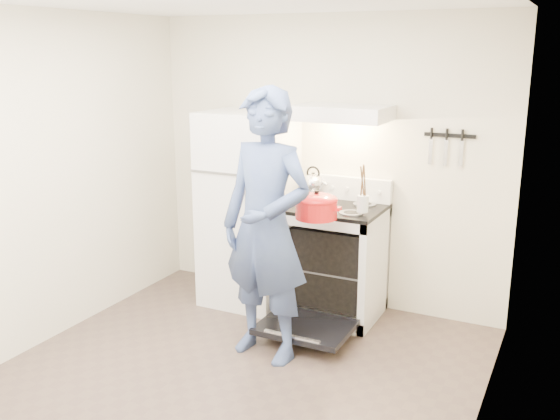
{
  "coord_description": "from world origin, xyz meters",
  "views": [
    {
      "loc": [
        2.02,
        -3.18,
        2.21
      ],
      "look_at": [
        -0.05,
        1.0,
        1.0
      ],
      "focal_mm": 40.0,
      "sensor_mm": 36.0,
      "label": 1
    }
  ],
  "objects_px": {
    "refrigerator": "(249,208)",
    "stove_body": "(335,263)",
    "tea_kettle": "(313,182)",
    "person": "(266,227)",
    "dutch_oven": "(316,209)"
  },
  "relations": [
    {
      "from": "stove_body",
      "to": "dutch_oven",
      "type": "relative_size",
      "value": 2.41
    },
    {
      "from": "stove_body",
      "to": "tea_kettle",
      "type": "height_order",
      "value": "tea_kettle"
    },
    {
      "from": "refrigerator",
      "to": "tea_kettle",
      "type": "relative_size",
      "value": 6.16
    },
    {
      "from": "stove_body",
      "to": "tea_kettle",
      "type": "bearing_deg",
      "value": 144.69
    },
    {
      "from": "person",
      "to": "dutch_oven",
      "type": "bearing_deg",
      "value": 64.61
    },
    {
      "from": "person",
      "to": "dutch_oven",
      "type": "relative_size",
      "value": 5.17
    },
    {
      "from": "refrigerator",
      "to": "stove_body",
      "type": "height_order",
      "value": "refrigerator"
    },
    {
      "from": "refrigerator",
      "to": "stove_body",
      "type": "relative_size",
      "value": 1.85
    },
    {
      "from": "person",
      "to": "stove_body",
      "type": "bearing_deg",
      "value": 86.86
    },
    {
      "from": "stove_body",
      "to": "dutch_oven",
      "type": "distance_m",
      "value": 0.81
    },
    {
      "from": "refrigerator",
      "to": "dutch_oven",
      "type": "distance_m",
      "value": 1.03
    },
    {
      "from": "refrigerator",
      "to": "tea_kettle",
      "type": "xyz_separation_m",
      "value": [
        0.51,
        0.24,
        0.24
      ]
    },
    {
      "from": "refrigerator",
      "to": "person",
      "type": "xyz_separation_m",
      "value": [
        0.63,
        -0.87,
        0.13
      ]
    },
    {
      "from": "person",
      "to": "tea_kettle",
      "type": "bearing_deg",
      "value": 104.42
    },
    {
      "from": "tea_kettle",
      "to": "dutch_oven",
      "type": "bearing_deg",
      "value": -64.95
    }
  ]
}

